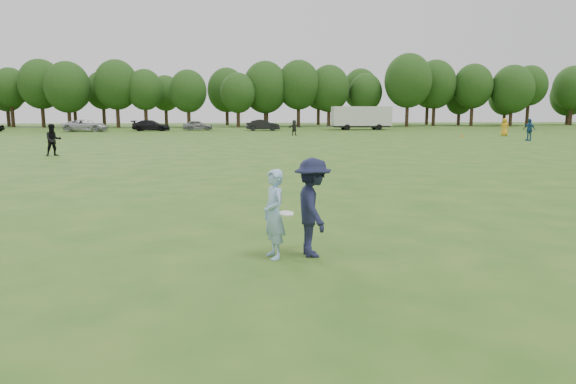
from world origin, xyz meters
name	(u,v)px	position (x,y,z in m)	size (l,w,h in m)	color
ground	(350,258)	(0.00, 0.00, 0.00)	(200.00, 200.00, 0.00)	#255217
thrower	(274,214)	(-1.45, 0.15, 0.85)	(0.62, 0.41, 1.70)	#94BCE6
defender	(313,207)	(-0.70, 0.22, 0.95)	(1.23, 0.71, 1.90)	#191C37
player_far_a	(53,140)	(-13.14, 23.18, 0.97)	(0.94, 0.74, 1.94)	black
player_far_b	(529,130)	(24.18, 34.63, 0.99)	(1.16, 0.48, 1.98)	navy
player_far_c	(505,127)	(26.31, 42.79, 0.95)	(0.93, 0.60, 1.90)	gold
player_far_d	(294,128)	(4.25, 46.19, 0.85)	(1.57, 0.50, 1.70)	#272727
car_c	(86,126)	(-21.02, 58.66, 0.75)	(2.50, 5.42, 1.51)	#B4B4B9
car_d	(151,126)	(-13.09, 59.84, 0.70)	(1.97, 4.85, 1.41)	black
car_e	(198,125)	(-7.12, 60.75, 0.67)	(1.59, 3.95, 1.35)	slate
car_f	(263,125)	(1.53, 59.14, 0.73)	(1.55, 4.45, 1.47)	black
field_cone	(462,135)	(21.14, 41.72, 0.15)	(0.28, 0.28, 0.30)	#EB550C
disc_in_play	(287,213)	(-1.23, -0.10, 0.91)	(0.32, 0.31, 0.08)	white
cargo_trailer	(361,117)	(15.14, 60.47, 1.78)	(9.00, 2.75, 3.20)	silver
treeline	(264,88)	(2.81, 76.90, 6.26)	(130.35, 18.39, 11.74)	#332114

